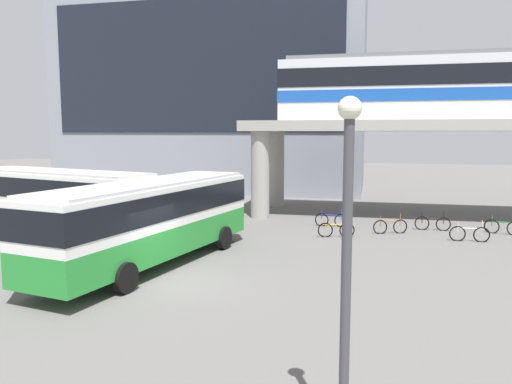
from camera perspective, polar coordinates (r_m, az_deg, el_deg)
name	(u,v)px	position (r m, az deg, el deg)	size (l,w,h in m)	color
ground_plane	(241,228)	(26.74, -1.68, -4.08)	(120.00, 120.00, 0.00)	#605E5B
station_building	(217,85)	(46.88, -4.46, 12.04)	(26.46, 12.59, 18.70)	gray
elevated_platform	(480,135)	(31.84, 24.21, 5.95)	(27.37, 6.71, 5.73)	#9E9B93
train	(479,86)	(31.91, 24.03, 10.99)	(22.93, 2.96, 3.84)	silver
bus_main	(151,214)	(19.27, -11.92, -2.46)	(4.67, 11.32, 3.22)	#268C33
bus_secondary	(59,196)	(26.04, -21.58, -0.41)	(11.30, 5.61, 3.22)	red
bicycle_silver	(470,234)	(25.32, 23.15, -4.41)	(1.79, 0.07, 1.04)	black
bicycle_blue	(331,220)	(27.28, 8.60, -3.17)	(1.79, 0.10, 1.04)	black
bicycle_brown	(390,227)	(25.98, 15.05, -3.82)	(1.69, 0.69, 1.04)	black
bicycle_black	(433,223)	(27.51, 19.48, -3.40)	(1.79, 0.09, 1.04)	black
bicycle_orange	(336,230)	(24.58, 9.13, -4.27)	(1.76, 0.43, 1.04)	black
bicycle_green	(503,227)	(27.80, 26.34, -3.61)	(1.68, 0.73, 1.04)	black
pedestrian_at_kerb	(4,202)	(34.25, -26.79, -1.01)	(0.36, 0.46, 1.75)	#33663F
pedestrian_waiting_near_stop	(228,210)	(27.40, -3.18, -2.09)	(0.47, 0.41, 1.74)	#33663F
lamp_post	(347,244)	(7.82, 10.31, -5.87)	(0.36, 0.36, 5.57)	#3F3F44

